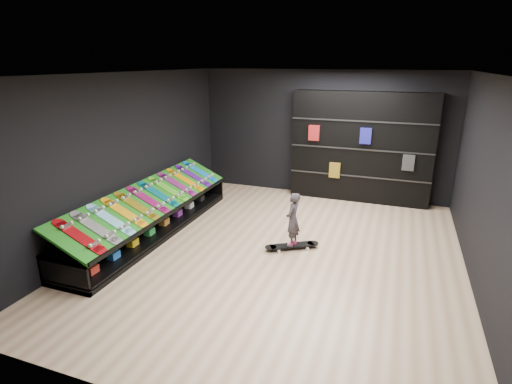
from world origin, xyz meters
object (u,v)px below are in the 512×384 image
(back_shelving, at_px, (361,148))
(child, at_px, (292,230))
(floor_skateboard, at_px, (292,247))
(display_rack, at_px, (153,220))

(back_shelving, bearing_deg, child, -103.84)
(floor_skateboard, height_order, child, child)
(display_rack, bearing_deg, floor_skateboard, 4.45)
(display_rack, distance_m, child, 2.74)
(display_rack, bearing_deg, child, 4.45)
(display_rack, height_order, floor_skateboard, display_rack)
(display_rack, xyz_separation_m, floor_skateboard, (2.72, 0.21, -0.20))
(display_rack, relative_size, floor_skateboard, 4.59)
(back_shelving, bearing_deg, display_rack, -136.43)
(back_shelving, height_order, floor_skateboard, back_shelving)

